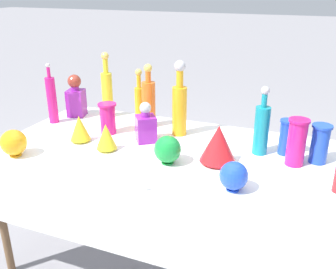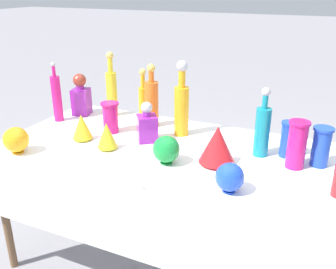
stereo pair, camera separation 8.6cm
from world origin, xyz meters
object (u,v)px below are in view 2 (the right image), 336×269
object	(u,v)px
slender_vase_1	(321,146)
fluted_vase_1	(82,127)
square_decanter_0	(147,125)
round_bowl_1	(230,177)
tall_bottle_3	(152,101)
fluted_vase_0	(107,135)
slender_vase_0	(110,116)
cardboard_box_behind_left	(273,175)
fluted_vase_2	(217,144)
round_bowl_2	(16,140)
slender_vase_4	(288,138)
tall_bottle_2	(182,105)
tall_bottle_0	(57,97)
tall_bottle_5	(262,129)
tall_bottle_4	(112,90)
slender_vase_3	(297,143)
round_bowl_0	(166,149)
tall_bottle_1	(143,99)
square_decanter_1	(81,96)

from	to	relation	value
slender_vase_1	fluted_vase_1	bearing A→B (deg)	-170.17
square_decanter_0	round_bowl_1	distance (m)	0.69
tall_bottle_3	fluted_vase_0	size ratio (longest dim) A/B	2.65
slender_vase_0	round_bowl_1	distance (m)	0.93
cardboard_box_behind_left	fluted_vase_2	bearing A→B (deg)	-96.40
round_bowl_2	slender_vase_4	bearing A→B (deg)	22.95
tall_bottle_2	round_bowl_1	world-z (taller)	tall_bottle_2
tall_bottle_0	tall_bottle_5	size ratio (longest dim) A/B	1.05
fluted_vase_0	round_bowl_2	bearing A→B (deg)	-149.04
tall_bottle_0	square_decanter_0	bearing A→B (deg)	-4.99
tall_bottle_4	slender_vase_3	size ratio (longest dim) A/B	1.81
slender_vase_1	slender_vase_4	world-z (taller)	slender_vase_1
round_bowl_0	round_bowl_1	size ratio (longest dim) A/B	1.08
fluted_vase_2	round_bowl_2	xyz separation A→B (m)	(-1.01, -0.32, -0.03)
tall_bottle_0	tall_bottle_5	xyz separation A→B (m)	(1.32, 0.02, -0.01)
slender_vase_4	fluted_vase_2	xyz separation A→B (m)	(-0.30, -0.23, 0.00)
tall_bottle_5	fluted_vase_2	xyz separation A→B (m)	(-0.18, -0.19, -0.04)
tall_bottle_5	fluted_vase_1	bearing A→B (deg)	-167.26
tall_bottle_0	tall_bottle_2	world-z (taller)	tall_bottle_2
tall_bottle_1	tall_bottle_4	distance (m)	0.23
fluted_vase_2	round_bowl_2	distance (m)	1.06
cardboard_box_behind_left	slender_vase_0	bearing A→B (deg)	-128.48
round_bowl_1	round_bowl_0	bearing A→B (deg)	159.22
fluted_vase_0	fluted_vase_2	bearing A→B (deg)	7.26
tall_bottle_2	tall_bottle_4	xyz separation A→B (m)	(-0.56, 0.13, -0.01)
round_bowl_1	slender_vase_4	bearing A→B (deg)	70.20
tall_bottle_4	fluted_vase_1	world-z (taller)	tall_bottle_4
tall_bottle_0	tall_bottle_2	distance (m)	0.84
slender_vase_0	tall_bottle_2	bearing A→B (deg)	19.35
square_decanter_0	tall_bottle_3	bearing A→B (deg)	110.46
slender_vase_4	tall_bottle_1	bearing A→B (deg)	167.19
slender_vase_3	slender_vase_4	world-z (taller)	slender_vase_3
square_decanter_0	fluted_vase_0	distance (m)	0.24
fluted_vase_0	tall_bottle_5	bearing A→B (deg)	19.18
tall_bottle_4	round_bowl_0	xyz separation A→B (m)	(0.64, -0.52, -0.10)
cardboard_box_behind_left	square_decanter_1	bearing A→B (deg)	-144.33
tall_bottle_5	square_decanter_0	size ratio (longest dim) A/B	1.58
tall_bottle_2	fluted_vase_0	world-z (taller)	tall_bottle_2
square_decanter_1	tall_bottle_0	bearing A→B (deg)	-110.78
tall_bottle_0	slender_vase_1	xyz separation A→B (m)	(1.61, 0.02, -0.05)
slender_vase_0	fluted_vase_1	world-z (taller)	slender_vase_0
slender_vase_4	fluted_vase_0	bearing A→B (deg)	-161.04
slender_vase_1	fluted_vase_2	world-z (taller)	slender_vase_1
cardboard_box_behind_left	tall_bottle_5	bearing A→B (deg)	-87.65
slender_vase_3	fluted_vase_0	bearing A→B (deg)	-168.25
tall_bottle_2	round_bowl_0	size ratio (longest dim) A/B	3.06
tall_bottle_2	fluted_vase_0	distance (m)	0.47
tall_bottle_5	slender_vase_4	size ratio (longest dim) A/B	1.92
tall_bottle_1	tall_bottle_2	bearing A→B (deg)	-25.97
slender_vase_0	round_bowl_0	world-z (taller)	slender_vase_0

